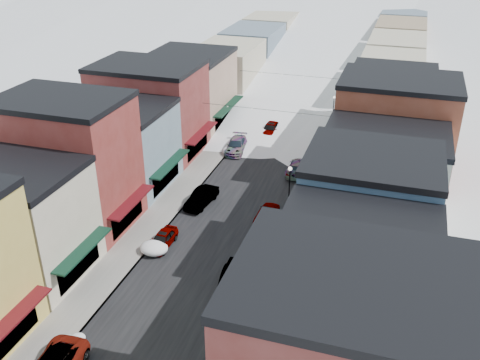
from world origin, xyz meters
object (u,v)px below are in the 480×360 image
Objects in this scene: car_dark_hatch at (201,198)px; trash_can at (253,305)px; car_green_sedan at (234,275)px; streetlamp_near at (289,183)px; car_silver_sedan at (163,239)px.

car_dark_hatch is 17.06m from trash_can.
car_green_sedan is 4.67× the size of trash_can.
car_green_sedan is 1.04× the size of streetlamp_near.
car_green_sedan is 12.93m from streetlamp_near.
car_dark_hatch is at bearing -170.57° from streetlamp_near.
streetlamp_near is (9.29, 9.46, 2.44)m from car_silver_sedan.
streetlamp_near reaches higher than trash_can.
streetlamp_near is (8.70, 1.44, 2.34)m from car_dark_hatch.
car_dark_hatch is at bearing -62.94° from car_green_sedan.
streetlamp_near is at bearing -102.52° from car_green_sedan.
car_silver_sedan reaches higher than trash_can.
car_silver_sedan is at bearing -87.18° from car_dark_hatch.
car_silver_sedan is 0.84× the size of car_dark_hatch.
streetlamp_near reaches higher than car_dark_hatch.
trash_can is (9.62, -14.09, -0.10)m from car_dark_hatch.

